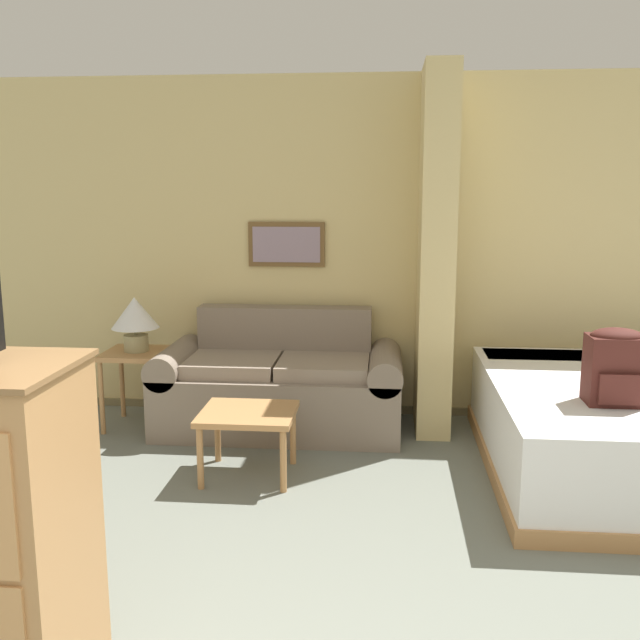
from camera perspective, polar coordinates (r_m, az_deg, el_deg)
wall_back at (r=5.55m, az=3.76°, el=5.66°), size 6.50×0.16×2.60m
wall_partition_pillar at (r=5.19m, az=9.24°, el=5.27°), size 0.24×0.62×2.60m
couch at (r=5.30m, az=-3.21°, el=-5.23°), size 1.79×0.84×0.87m
coffee_table at (r=4.44m, az=-5.77°, el=-7.95°), size 0.58×0.52×0.42m
side_table at (r=5.46m, az=-14.41°, el=-3.38°), size 0.47×0.47×0.58m
table_lamp at (r=5.39m, az=-14.58°, el=0.27°), size 0.35×0.35×0.40m
bed at (r=4.86m, az=22.77°, el=-7.96°), size 1.62×2.08×0.57m
backpack at (r=4.29m, az=22.52°, el=-3.34°), size 0.30×0.24×0.43m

